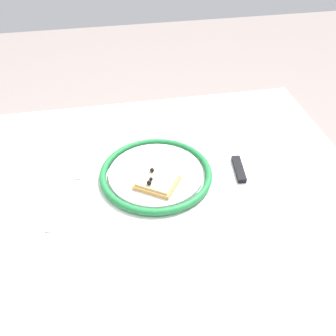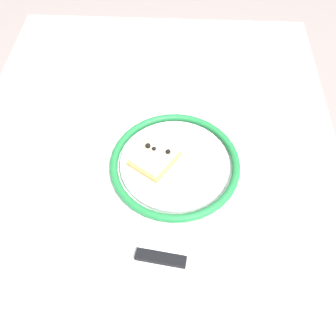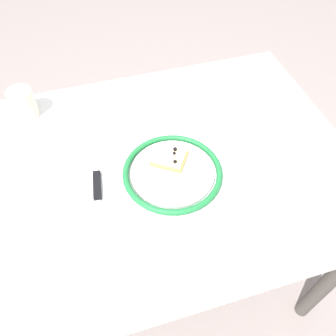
% 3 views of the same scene
% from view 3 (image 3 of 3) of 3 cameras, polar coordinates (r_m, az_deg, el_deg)
% --- Properties ---
extents(ground_plane, '(6.00, 6.00, 0.00)m').
position_cam_3_polar(ground_plane, '(1.58, 0.57, -15.22)').
color(ground_plane, gray).
extents(dining_table, '(1.00, 0.80, 0.70)m').
position_cam_3_polar(dining_table, '(1.04, 0.84, -1.58)').
color(dining_table, white).
rests_on(dining_table, ground_plane).
extents(plate, '(0.27, 0.27, 0.02)m').
position_cam_3_polar(plate, '(0.93, 0.74, -0.71)').
color(plate, white).
rests_on(plate, dining_table).
extents(pizza_slice_near, '(0.12, 0.11, 0.03)m').
position_cam_3_polar(pizza_slice_near, '(0.95, 0.26, 1.70)').
color(pizza_slice_near, tan).
rests_on(pizza_slice_near, plate).
extents(knife, '(0.05, 0.24, 0.01)m').
position_cam_3_polar(knife, '(0.91, -11.45, -4.49)').
color(knife, silver).
rests_on(knife, dining_table).
extents(fork, '(0.09, 0.19, 0.00)m').
position_cam_3_polar(fork, '(1.02, 11.52, 3.19)').
color(fork, silver).
rests_on(fork, dining_table).
extents(cup, '(0.07, 0.07, 0.09)m').
position_cam_3_polar(cup, '(1.15, -22.58, 9.70)').
color(cup, beige).
rests_on(cup, dining_table).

